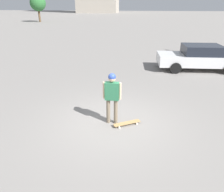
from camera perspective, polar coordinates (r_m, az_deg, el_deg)
ground_plane at (r=7.36m, az=0.00°, el=-6.93°), size 220.00×220.00×0.00m
person at (r=6.89m, az=0.00°, el=0.77°), size 0.59×0.24×1.72m
skateboard at (r=7.21m, az=3.92°, el=-7.07°), size 0.90×0.63×0.08m
car_parked_near at (r=14.00m, az=21.83°, el=9.39°), size 4.83×2.27×1.45m
tree_distant at (r=49.90m, az=-18.80°, el=21.98°), size 3.13×3.13×5.20m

